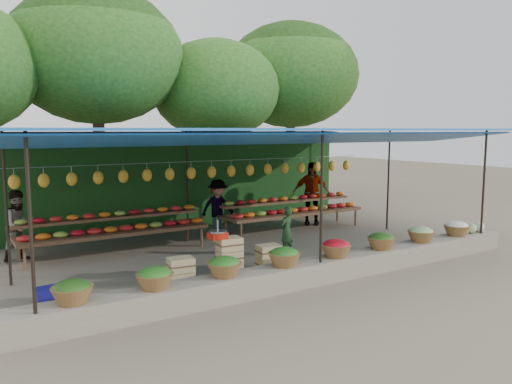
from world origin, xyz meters
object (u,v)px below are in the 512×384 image
crate_counter (228,261)px  weighing_scale (218,234)px  blue_crate_back (51,296)px  vendor_seated (287,231)px

crate_counter → weighing_scale: 0.59m
blue_crate_back → weighing_scale: bearing=-8.6°
crate_counter → weighing_scale: weighing_scale is taller
vendor_seated → weighing_scale: bearing=-2.0°
crate_counter → weighing_scale: size_ratio=6.64×
crate_counter → blue_crate_back: size_ratio=5.14×
crate_counter → weighing_scale: (-0.22, 0.00, 0.54)m
weighing_scale → blue_crate_back: 3.02m
weighing_scale → crate_counter: bearing=0.0°
crate_counter → vendor_seated: (1.95, 0.82, 0.23)m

